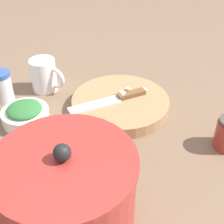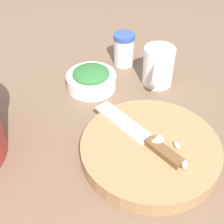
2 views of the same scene
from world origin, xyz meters
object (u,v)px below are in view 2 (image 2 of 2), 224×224
object	(u,v)px
garlic_cloves	(163,145)
coffee_mug	(158,67)
chef_knife	(142,136)
cutting_board	(150,149)
spice_jar	(124,49)
herb_bowl	(91,79)

from	to	relation	value
garlic_cloves	coffee_mug	distance (m)	0.26
coffee_mug	garlic_cloves	bearing A→B (deg)	-168.73
chef_knife	coffee_mug	world-z (taller)	coffee_mug
cutting_board	garlic_cloves	world-z (taller)	garlic_cloves
chef_knife	spice_jar	size ratio (longest dim) A/B	2.25
garlic_cloves	cutting_board	bearing A→B (deg)	80.21
coffee_mug	spice_jar	bearing A→B (deg)	55.98
herb_bowl	spice_jar	distance (m)	0.14
garlic_cloves	chef_knife	bearing A→B (deg)	69.20
spice_jar	coffee_mug	xyz separation A→B (m)	(-0.07, -0.10, 0.00)
cutting_board	spice_jar	bearing A→B (deg)	22.34
chef_knife	coffee_mug	size ratio (longest dim) A/B	1.76
garlic_cloves	herb_bowl	world-z (taller)	herb_bowl
cutting_board	coffee_mug	xyz separation A→B (m)	(0.25, 0.03, 0.03)
spice_jar	coffee_mug	world-z (taller)	coffee_mug
cutting_board	herb_bowl	bearing A→B (deg)	44.30
chef_knife	herb_bowl	bearing A→B (deg)	77.41
cutting_board	spice_jar	distance (m)	0.35
cutting_board	spice_jar	xyz separation A→B (m)	(0.32, 0.13, 0.03)
spice_jar	garlic_cloves	bearing A→B (deg)	-154.37
cutting_board	chef_knife	world-z (taller)	chef_knife
chef_knife	cutting_board	bearing A→B (deg)	-87.55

